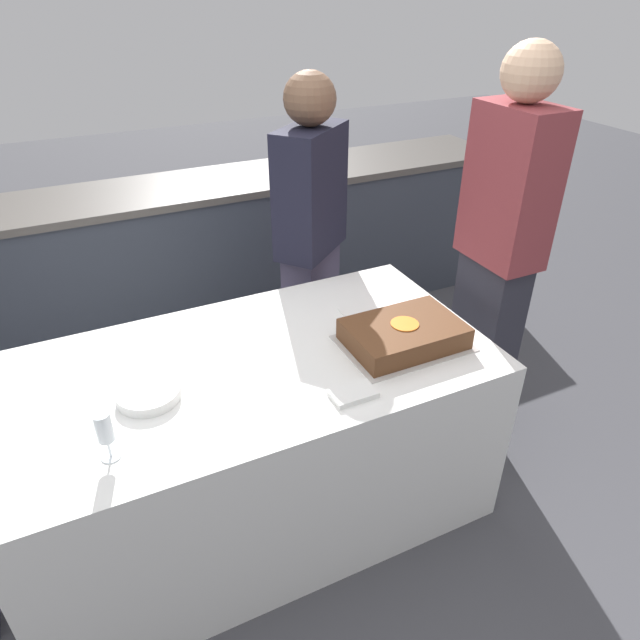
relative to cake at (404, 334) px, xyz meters
name	(u,v)px	position (x,y,z in m)	size (l,w,h in m)	color
ground_plane	(262,505)	(-0.55, 0.14, -0.80)	(14.00, 14.00, 0.00)	#424247
back_counter	(166,264)	(-0.55, 1.67, -0.34)	(4.40, 0.58, 0.92)	#333842
dining_table	(256,439)	(-0.55, 0.14, -0.42)	(1.73, 0.92, 0.75)	white
cake	(404,334)	(0.00, 0.00, 0.00)	(0.46, 0.33, 0.09)	#B7B2AD
plate_stack	(149,394)	(-0.92, 0.09, -0.02)	(0.21, 0.21, 0.04)	white
wine_glass	(104,429)	(-1.07, -0.13, 0.06)	(0.06, 0.06, 0.16)	white
side_plate_near_cake	(364,308)	(0.00, 0.29, -0.04)	(0.21, 0.21, 0.00)	white
utensil_pile	(353,394)	(-0.31, -0.19, -0.03)	(0.15, 0.09, 0.02)	white
person_cutting_cake	(311,242)	(0.00, 0.82, 0.04)	(0.43, 0.40, 1.60)	#383347
person_seated_right	(497,261)	(0.53, 0.14, 0.13)	(0.21, 0.34, 1.75)	#282833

